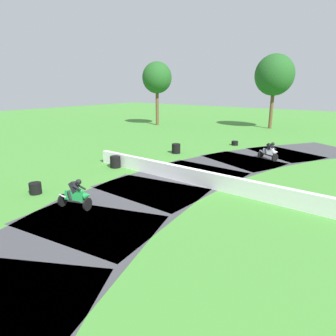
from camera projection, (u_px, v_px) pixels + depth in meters
ground_plane at (176, 180)px, 18.17m from camera, size 120.00×120.00×0.00m
track_asphalt at (199, 185)px, 17.16m from camera, size 12.09×37.01×0.01m
safety_barrier at (261, 192)px, 14.79m from camera, size 23.91×1.23×0.90m
motorcycle_lead_white at (270, 151)px, 22.92m from camera, size 1.74×1.28×1.43m
motorcycle_chase_green at (77, 195)px, 13.82m from camera, size 1.68×1.09×1.43m
tire_stack_near at (235, 143)px, 28.50m from camera, size 0.61×0.61×0.40m
tire_stack_mid_a at (176, 149)px, 25.09m from camera, size 0.71×0.71×0.80m
tire_stack_mid_b at (115, 162)px, 20.74m from camera, size 0.71×0.71×0.80m
tire_stack_far at (35, 188)px, 15.73m from camera, size 0.62×0.62×0.60m
traffic_cone at (265, 194)px, 15.11m from camera, size 0.28×0.28×0.44m
tree_far_left at (274, 75)px, 37.91m from camera, size 4.89×4.89×9.32m
tree_far_right at (157, 78)px, 41.40m from camera, size 4.05×4.05×8.64m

